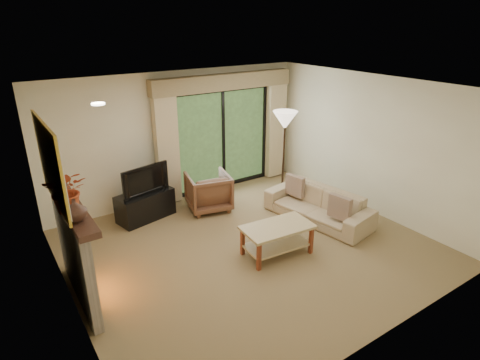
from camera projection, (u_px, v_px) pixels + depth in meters
floor at (250, 247)px, 6.63m from camera, size 5.50×5.50×0.00m
ceiling at (252, 88)px, 5.65m from camera, size 5.50×5.50×0.00m
wall_back at (179, 137)px, 8.06m from camera, size 5.00×0.00×5.00m
wall_front at (388, 245)px, 4.22m from camera, size 5.00×0.00×5.00m
wall_left at (61, 221)px, 4.72m from camera, size 0.00×5.00×5.00m
wall_right at (370, 145)px, 7.56m from camera, size 0.00×5.00×5.00m
fireplace at (75, 255)px, 5.17m from camera, size 0.24×1.70×1.37m
mirror at (51, 164)px, 4.65m from camera, size 0.07×1.45×1.02m
sliding_door at (223, 139)px, 8.62m from camera, size 2.26×0.10×2.16m
curtain_left at (167, 146)px, 7.80m from camera, size 0.45×0.18×2.35m
curtain_right at (275, 127)px, 9.19m from camera, size 0.45×0.18×2.35m
cornice at (224, 82)px, 8.09m from camera, size 3.20×0.24×0.32m
media_console at (145, 205)px, 7.50m from camera, size 1.12×0.68×0.52m
tv at (143, 179)px, 7.30m from camera, size 0.95×0.32×0.54m
armchair at (208, 191)px, 7.83m from camera, size 0.95×0.97×0.74m
sofa at (318, 205)px, 7.43m from camera, size 1.12×2.12×0.59m
pillow_near at (340, 207)px, 6.86m from camera, size 0.18×0.43×0.41m
pillow_far at (295, 186)px, 7.76m from camera, size 0.17×0.41×0.40m
coffee_table at (277, 240)px, 6.36m from camera, size 1.15×0.70×0.50m
floor_lamp at (283, 156)px, 8.13m from camera, size 0.59×0.59×1.84m
vase at (75, 210)px, 4.54m from camera, size 0.28×0.28×0.27m
branches at (67, 190)px, 4.71m from camera, size 0.60×0.56×0.54m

